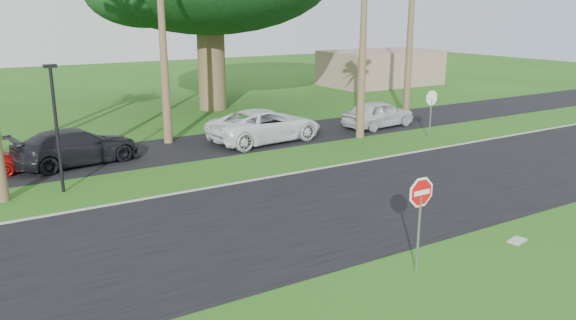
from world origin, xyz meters
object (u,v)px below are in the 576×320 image
at_px(car_dark, 77,147).
at_px(car_minivan, 266,126).
at_px(stop_sign_far, 431,104).
at_px(car_pickup, 379,114).
at_px(stop_sign_near, 420,205).

distance_m(car_dark, car_minivan, 9.05).
xyz_separation_m(stop_sign_far, car_pickup, (-0.49, 3.50, -1.01)).
height_order(stop_sign_near, stop_sign_far, same).
bearing_deg(stop_sign_near, car_minivan, 75.50).
distance_m(stop_sign_far, car_dark, 17.27).
xyz_separation_m(car_dark, car_pickup, (16.25, -0.62, -0.00)).
bearing_deg(stop_sign_near, car_dark, 109.12).
height_order(stop_sign_far, car_dark, stop_sign_far).
relative_size(stop_sign_near, stop_sign_far, 1.00).
height_order(stop_sign_near, car_pickup, stop_sign_near).
height_order(stop_sign_near, car_minivan, stop_sign_near).
relative_size(stop_sign_near, car_dark, 0.49).
height_order(stop_sign_far, car_pickup, stop_sign_far).
bearing_deg(car_dark, stop_sign_far, -113.39).
relative_size(stop_sign_far, car_minivan, 0.44).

